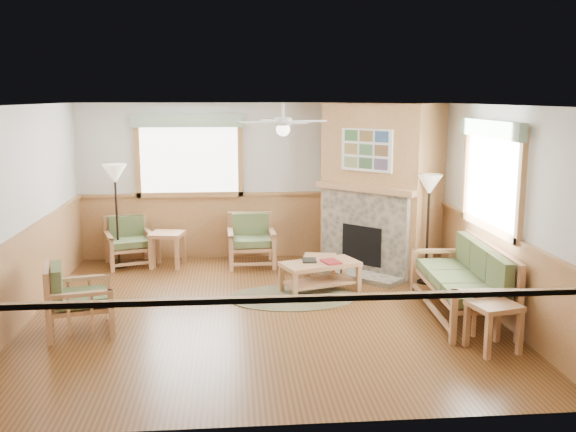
{
  "coord_description": "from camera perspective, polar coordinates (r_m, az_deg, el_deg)",
  "views": [
    {
      "loc": [
        -0.37,
        -8.11,
        2.8
      ],
      "look_at": [
        0.4,
        0.7,
        1.15
      ],
      "focal_mm": 40.0,
      "sensor_mm": 36.0,
      "label": 1
    }
  ],
  "objects": [
    {
      "name": "braided_rug",
      "position": [
        9.14,
        0.46,
        -7.23
      ],
      "size": [
        2.43,
        2.43,
        0.01
      ],
      "primitive_type": "cylinder",
      "rotation": [
        0.0,
        0.0,
        -0.43
      ],
      "color": "brown",
      "rests_on": "floor"
    },
    {
      "name": "floor_lamp_right",
      "position": [
        9.88,
        12.31,
        -1.15
      ],
      "size": [
        0.45,
        0.45,
        1.67
      ],
      "primitive_type": null,
      "rotation": [
        0.0,
        0.0,
        0.2
      ],
      "color": "black",
      "rests_on": "floor"
    },
    {
      "name": "wall_left",
      "position": [
        8.65,
        -22.61,
        0.09
      ],
      "size": [
        0.02,
        6.0,
        2.7
      ],
      "primitive_type": "cube",
      "color": "silver",
      "rests_on": "floor"
    },
    {
      "name": "ceiling",
      "position": [
        8.12,
        -2.42,
        9.85
      ],
      "size": [
        6.0,
        6.0,
        0.01
      ],
      "primitive_type": "cube",
      "color": "white",
      "rests_on": "floor"
    },
    {
      "name": "floor",
      "position": [
        8.59,
        -2.27,
        -8.5
      ],
      "size": [
        6.0,
        6.0,
        0.01
      ],
      "primitive_type": "cube",
      "color": "brown",
      "rests_on": "ground"
    },
    {
      "name": "book_dark",
      "position": [
        9.35,
        1.91,
        -3.88
      ],
      "size": [
        0.22,
        0.28,
        0.03
      ],
      "primitive_type": "cube",
      "rotation": [
        0.0,
        0.0,
        -0.06
      ],
      "color": "black",
      "rests_on": "coffee_table"
    },
    {
      "name": "end_table_sofa",
      "position": [
        7.6,
        17.76,
        -9.37
      ],
      "size": [
        0.59,
        0.58,
        0.55
      ],
      "primitive_type": null,
      "rotation": [
        0.0,
        0.0,
        0.24
      ],
      "color": "#AC7B50",
      "rests_on": "floor"
    },
    {
      "name": "ceiling_fan",
      "position": [
        8.44,
        -0.45,
        9.61
      ],
      "size": [
        1.59,
        1.59,
        0.36
      ],
      "primitive_type": null,
      "rotation": [
        0.0,
        0.0,
        0.35
      ],
      "color": "white",
      "rests_on": "ceiling"
    },
    {
      "name": "wall_back",
      "position": [
        11.21,
        -3.07,
        3.13
      ],
      "size": [
        6.0,
        0.02,
        2.7
      ],
      "primitive_type": "cube",
      "color": "silver",
      "rests_on": "floor"
    },
    {
      "name": "book_red",
      "position": [
        9.28,
        3.84,
        -3.99
      ],
      "size": [
        0.3,
        0.35,
        0.03
      ],
      "primitive_type": "cube",
      "rotation": [
        0.0,
        0.0,
        0.31
      ],
      "color": "maroon",
      "rests_on": "coffee_table"
    },
    {
      "name": "fireplace",
      "position": [
        10.55,
        8.33,
        2.56
      ],
      "size": [
        3.11,
        3.11,
        2.7
      ],
      "primitive_type": null,
      "rotation": [
        0.0,
        0.0,
        -0.79
      ],
      "color": "#A77544",
      "rests_on": "floor"
    },
    {
      "name": "armchair_left",
      "position": [
        8.15,
        -18.05,
        -6.92
      ],
      "size": [
        0.91,
        0.91,
        0.85
      ],
      "primitive_type": null,
      "rotation": [
        0.0,
        0.0,
        1.81
      ],
      "color": "#AC7B50",
      "rests_on": "floor"
    },
    {
      "name": "armchair_back_right",
      "position": [
        10.75,
        -3.27,
        -2.19
      ],
      "size": [
        0.78,
        0.78,
        0.86
      ],
      "primitive_type": null,
      "rotation": [
        0.0,
        0.0,
        0.03
      ],
      "color": "#AC7B50",
      "rests_on": "floor"
    },
    {
      "name": "coffee_table",
      "position": [
        9.37,
        2.87,
        -5.42
      ],
      "size": [
        1.23,
        0.89,
        0.44
      ],
      "primitive_type": null,
      "rotation": [
        0.0,
        0.0,
        0.34
      ],
      "color": "#AC7B50",
      "rests_on": "floor"
    },
    {
      "name": "footstool",
      "position": [
        9.78,
        2.83,
        -4.8
      ],
      "size": [
        0.56,
        0.56,
        0.42
      ],
      "primitive_type": null,
      "rotation": [
        0.0,
        0.0,
        -0.18
      ],
      "color": "#AC7B50",
      "rests_on": "floor"
    },
    {
      "name": "wall_front",
      "position": [
        5.33,
        -0.81,
        -5.25
      ],
      "size": [
        6.0,
        0.02,
        2.7
      ],
      "primitive_type": "cube",
      "color": "silver",
      "rests_on": "floor"
    },
    {
      "name": "wall_right",
      "position": [
        8.9,
        17.32,
        0.71
      ],
      "size": [
        0.02,
        6.0,
        2.7
      ],
      "primitive_type": "cube",
      "color": "silver",
      "rests_on": "floor"
    },
    {
      "name": "end_table_chairs",
      "position": [
        10.87,
        -10.66,
        -2.95
      ],
      "size": [
        0.61,
        0.59,
        0.58
      ],
      "primitive_type": null,
      "rotation": [
        0.0,
        0.0,
        -0.19
      ],
      "color": "#AC7B50",
      "rests_on": "floor"
    },
    {
      "name": "window_back",
      "position": [
        11.1,
        -8.88,
        9.05
      ],
      "size": [
        1.9,
        0.16,
        1.5
      ],
      "primitive_type": null,
      "color": "white",
      "rests_on": "wall_back"
    },
    {
      "name": "floor_lamp_left",
      "position": [
        10.93,
        -14.97,
        0.01
      ],
      "size": [
        0.42,
        0.42,
        1.73
      ],
      "primitive_type": null,
      "rotation": [
        0.0,
        0.0,
        -0.07
      ],
      "color": "black",
      "rests_on": "floor"
    },
    {
      "name": "sofa",
      "position": [
        8.6,
        15.13,
        -5.56
      ],
      "size": [
        2.06,
        0.93,
        0.93
      ],
      "primitive_type": null,
      "rotation": [
        0.0,
        0.0,
        -1.62
      ],
      "color": "#AC7B50",
      "rests_on": "floor"
    },
    {
      "name": "wainscot",
      "position": [
        8.43,
        -2.3,
        -4.93
      ],
      "size": [
        6.0,
        6.0,
        1.1
      ],
      "primitive_type": null,
      "color": "#A77544",
      "rests_on": "floor"
    },
    {
      "name": "window_right",
      "position": [
        8.59,
        18.01,
        8.25
      ],
      "size": [
        0.16,
        1.9,
        1.5
      ],
      "primitive_type": null,
      "color": "white",
      "rests_on": "wall_right"
    },
    {
      "name": "armchair_back_left",
      "position": [
        11.07,
        -13.95,
        -2.24
      ],
      "size": [
        0.92,
        0.92,
        0.81
      ],
      "primitive_type": null,
      "rotation": [
        0.0,
        0.0,
        0.32
      ],
      "color": "#AC7B50",
      "rests_on": "floor"
    }
  ]
}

